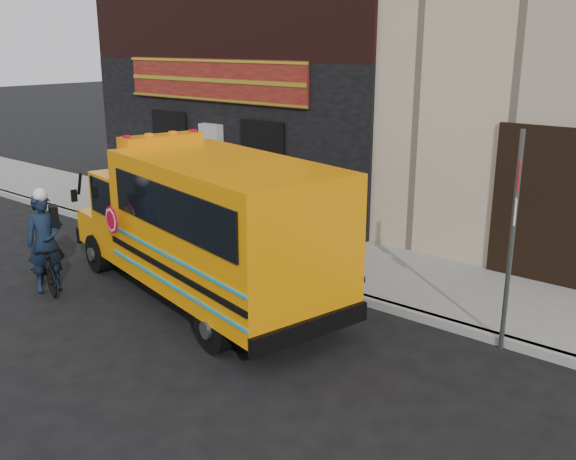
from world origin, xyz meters
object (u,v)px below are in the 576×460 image
(sign_pole, at_px, (512,234))
(school_bus, at_px, (206,223))
(cyclist, at_px, (46,245))
(bicycle, at_px, (44,267))

(sign_pole, bearing_deg, school_bus, -161.81)
(sign_pole, xyz_separation_m, cyclist, (-7.66, -3.21, -0.95))
(school_bus, distance_m, sign_pole, 5.19)
(school_bus, xyz_separation_m, bicycle, (-2.86, -1.61, -1.03))
(sign_pole, relative_size, cyclist, 1.83)
(bicycle, bearing_deg, school_bus, -44.70)
(school_bus, height_order, sign_pole, sign_pole)
(sign_pole, bearing_deg, bicycle, -157.48)
(bicycle, bearing_deg, cyclist, -68.13)
(bicycle, xyz_separation_m, cyclist, (0.13, 0.01, 0.46))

